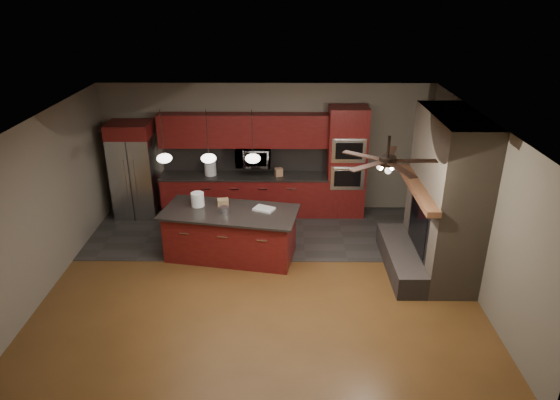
{
  "coord_description": "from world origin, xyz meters",
  "views": [
    {
      "loc": [
        0.38,
        -7.29,
        4.71
      ],
      "look_at": [
        0.31,
        0.6,
        1.24
      ],
      "focal_mm": 32.0,
      "sensor_mm": 36.0,
      "label": 1
    }
  ],
  "objects_px": {
    "paint_can": "(224,210)",
    "counter_box": "(279,172)",
    "refrigerator": "(134,170)",
    "paint_tray": "(264,209)",
    "cardboard_box": "(223,202)",
    "microwave": "(253,156)",
    "white_bucket": "(198,199)",
    "counter_bucket": "(210,169)",
    "oven_tower": "(346,162)",
    "kitchen_island": "(231,234)"
  },
  "relations": [
    {
      "from": "microwave",
      "to": "counter_bucket",
      "type": "relative_size",
      "value": 2.59
    },
    {
      "from": "oven_tower",
      "to": "microwave",
      "type": "xyz_separation_m",
      "value": [
        -1.98,
        0.06,
        0.11
      ]
    },
    {
      "from": "refrigerator",
      "to": "cardboard_box",
      "type": "xyz_separation_m",
      "value": [
        2.06,
        -1.55,
        -0.05
      ]
    },
    {
      "from": "kitchen_island",
      "to": "counter_bucket",
      "type": "distance_m",
      "value": 2.05
    },
    {
      "from": "paint_tray",
      "to": "microwave",
      "type": "bearing_deg",
      "value": 124.89
    },
    {
      "from": "white_bucket",
      "to": "refrigerator",
      "type": "bearing_deg",
      "value": 135.53
    },
    {
      "from": "white_bucket",
      "to": "counter_box",
      "type": "xyz_separation_m",
      "value": [
        1.47,
        1.6,
        -0.06
      ]
    },
    {
      "from": "refrigerator",
      "to": "kitchen_island",
      "type": "bearing_deg",
      "value": -39.2
    },
    {
      "from": "paint_tray",
      "to": "counter_box",
      "type": "bearing_deg",
      "value": 107.98
    },
    {
      "from": "white_bucket",
      "to": "paint_tray",
      "type": "xyz_separation_m",
      "value": [
        1.22,
        -0.17,
        -0.11
      ]
    },
    {
      "from": "kitchen_island",
      "to": "oven_tower",
      "type": "bearing_deg",
      "value": 49.42
    },
    {
      "from": "white_bucket",
      "to": "paint_can",
      "type": "relative_size",
      "value": 1.5
    },
    {
      "from": "paint_can",
      "to": "cardboard_box",
      "type": "height_order",
      "value": "cardboard_box"
    },
    {
      "from": "counter_bucket",
      "to": "counter_box",
      "type": "relative_size",
      "value": 1.63
    },
    {
      "from": "microwave",
      "to": "cardboard_box",
      "type": "xyz_separation_m",
      "value": [
        -0.47,
        -1.68,
        -0.32
      ]
    },
    {
      "from": "white_bucket",
      "to": "counter_box",
      "type": "bearing_deg",
      "value": 47.48
    },
    {
      "from": "white_bucket",
      "to": "counter_bucket",
      "type": "height_order",
      "value": "counter_bucket"
    },
    {
      "from": "oven_tower",
      "to": "refrigerator",
      "type": "bearing_deg",
      "value": -179.06
    },
    {
      "from": "microwave",
      "to": "white_bucket",
      "type": "xyz_separation_m",
      "value": [
        -0.93,
        -1.7,
        -0.25
      ]
    },
    {
      "from": "kitchen_island",
      "to": "white_bucket",
      "type": "distance_m",
      "value": 0.87
    },
    {
      "from": "paint_tray",
      "to": "kitchen_island",
      "type": "bearing_deg",
      "value": -148.74
    },
    {
      "from": "paint_can",
      "to": "counter_box",
      "type": "bearing_deg",
      "value": 63.33
    },
    {
      "from": "microwave",
      "to": "refrigerator",
      "type": "distance_m",
      "value": 2.54
    },
    {
      "from": "microwave",
      "to": "counter_box",
      "type": "xyz_separation_m",
      "value": [
        0.54,
        -0.1,
        -0.31
      ]
    },
    {
      "from": "refrigerator",
      "to": "paint_can",
      "type": "height_order",
      "value": "refrigerator"
    },
    {
      "from": "refrigerator",
      "to": "kitchen_island",
      "type": "distance_m",
      "value": 2.9
    },
    {
      "from": "kitchen_island",
      "to": "white_bucket",
      "type": "height_order",
      "value": "white_bucket"
    },
    {
      "from": "cardboard_box",
      "to": "counter_bucket",
      "type": "relative_size",
      "value": 0.71
    },
    {
      "from": "microwave",
      "to": "paint_tray",
      "type": "height_order",
      "value": "microwave"
    },
    {
      "from": "counter_bucket",
      "to": "counter_box",
      "type": "xyz_separation_m",
      "value": [
        1.46,
        -0.05,
        -0.05
      ]
    },
    {
      "from": "oven_tower",
      "to": "paint_can",
      "type": "relative_size",
      "value": 14.0
    },
    {
      "from": "counter_bucket",
      "to": "oven_tower",
      "type": "bearing_deg",
      "value": -0.15
    },
    {
      "from": "paint_tray",
      "to": "oven_tower",
      "type": "bearing_deg",
      "value": 73.09
    },
    {
      "from": "cardboard_box",
      "to": "microwave",
      "type": "bearing_deg",
      "value": 64.77
    },
    {
      "from": "oven_tower",
      "to": "white_bucket",
      "type": "relative_size",
      "value": 9.32
    },
    {
      "from": "cardboard_box",
      "to": "counter_box",
      "type": "bearing_deg",
      "value": 47.75
    },
    {
      "from": "oven_tower",
      "to": "microwave",
      "type": "height_order",
      "value": "oven_tower"
    },
    {
      "from": "refrigerator",
      "to": "counter_bucket",
      "type": "relative_size",
      "value": 7.32
    },
    {
      "from": "cardboard_box",
      "to": "oven_tower",
      "type": "bearing_deg",
      "value": 23.91
    },
    {
      "from": "refrigerator",
      "to": "paint_tray",
      "type": "height_order",
      "value": "refrigerator"
    },
    {
      "from": "paint_can",
      "to": "counter_box",
      "type": "distance_m",
      "value": 2.12
    },
    {
      "from": "paint_tray",
      "to": "counter_bucket",
      "type": "bearing_deg",
      "value": 149.61
    },
    {
      "from": "kitchen_island",
      "to": "paint_tray",
      "type": "xyz_separation_m",
      "value": [
        0.62,
        0.06,
        0.47
      ]
    },
    {
      "from": "microwave",
      "to": "paint_tray",
      "type": "relative_size",
      "value": 2.04
    },
    {
      "from": "counter_bucket",
      "to": "microwave",
      "type": "bearing_deg",
      "value": 3.11
    },
    {
      "from": "paint_tray",
      "to": "cardboard_box",
      "type": "relative_size",
      "value": 1.79
    },
    {
      "from": "refrigerator",
      "to": "counter_bucket",
      "type": "distance_m",
      "value": 1.61
    },
    {
      "from": "cardboard_box",
      "to": "counter_box",
      "type": "xyz_separation_m",
      "value": [
        1.01,
        1.58,
        0.0
      ]
    },
    {
      "from": "kitchen_island",
      "to": "paint_tray",
      "type": "distance_m",
      "value": 0.78
    },
    {
      "from": "paint_tray",
      "to": "counter_bucket",
      "type": "height_order",
      "value": "counter_bucket"
    }
  ]
}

